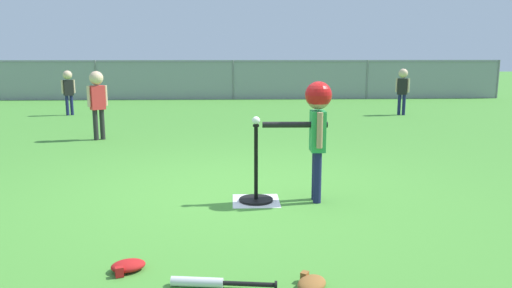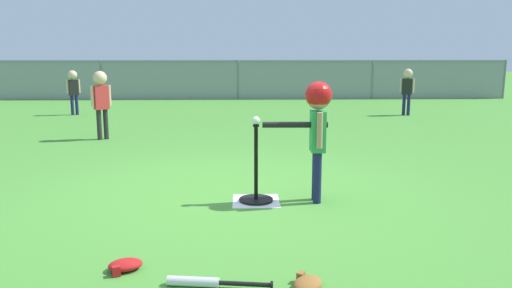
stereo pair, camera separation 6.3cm
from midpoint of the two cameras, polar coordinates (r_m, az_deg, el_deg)
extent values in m
plane|color=#478C33|center=(4.98, -2.35, -5.60)|extent=(60.00, 60.00, 0.00)
cube|color=white|center=(4.70, 0.39, -6.56)|extent=(0.44, 0.44, 0.01)
cylinder|color=black|center=(4.69, 0.39, -6.46)|extent=(0.32, 0.32, 0.03)
cylinder|color=black|center=(4.60, 0.39, -2.10)|extent=(0.04, 0.04, 0.71)
cylinder|color=black|center=(4.54, 0.40, 2.14)|extent=(0.06, 0.06, 0.02)
sphere|color=white|center=(4.53, 0.40, 2.73)|extent=(0.07, 0.07, 0.07)
cylinder|color=#191E4C|center=(4.62, 7.48, -3.88)|extent=(0.08, 0.08, 0.48)
cylinder|color=#191E4C|center=(4.72, 7.31, -3.56)|extent=(0.08, 0.08, 0.48)
cube|color=green|center=(4.59, 7.52, 1.48)|extent=(0.13, 0.22, 0.38)
cylinder|color=tan|center=(4.45, 7.76, 1.55)|extent=(0.05, 0.05, 0.32)
cylinder|color=tan|center=(4.71, 7.31, 2.06)|extent=(0.05, 0.05, 0.32)
sphere|color=tan|center=(4.55, 7.62, 5.29)|extent=(0.21, 0.21, 0.21)
sphere|color=red|center=(4.55, 7.62, 5.63)|extent=(0.25, 0.25, 0.25)
cylinder|color=black|center=(4.55, 4.92, 2.22)|extent=(0.60, 0.07, 0.06)
cylinder|color=#191E4C|center=(11.48, 17.33, 4.31)|extent=(0.07, 0.07, 0.46)
cylinder|color=#191E4C|center=(11.50, 16.83, 4.34)|extent=(0.07, 0.07, 0.46)
cube|color=black|center=(11.46, 17.19, 6.34)|extent=(0.24, 0.20, 0.35)
cylinder|color=beige|center=(11.43, 17.83, 6.42)|extent=(0.05, 0.05, 0.30)
cylinder|color=beige|center=(11.48, 16.57, 6.51)|extent=(0.05, 0.05, 0.30)
sphere|color=beige|center=(11.44, 17.27, 7.78)|extent=(0.20, 0.20, 0.20)
cylinder|color=#191E4C|center=(11.76, -19.82, 4.26)|extent=(0.07, 0.07, 0.44)
cylinder|color=#191E4C|center=(11.74, -20.29, 4.22)|extent=(0.07, 0.07, 0.44)
cube|color=black|center=(11.72, -20.17, 6.13)|extent=(0.23, 0.20, 0.34)
cylinder|color=beige|center=(11.74, -19.60, 6.30)|extent=(0.05, 0.05, 0.29)
cylinder|color=beige|center=(11.69, -20.77, 6.21)|extent=(0.05, 0.05, 0.29)
sphere|color=beige|center=(11.70, -20.26, 7.49)|extent=(0.20, 0.20, 0.20)
cylinder|color=#262626|center=(8.31, -16.72, 2.22)|extent=(0.08, 0.08, 0.49)
cylinder|color=#262626|center=(8.27, -17.42, 2.14)|extent=(0.08, 0.08, 0.49)
cube|color=red|center=(8.24, -17.23, 5.15)|extent=(0.25, 0.23, 0.38)
cylinder|color=beige|center=(8.29, -16.36, 5.41)|extent=(0.05, 0.05, 0.32)
cylinder|color=beige|center=(8.20, -18.14, 5.27)|extent=(0.05, 0.05, 0.32)
sphere|color=beige|center=(8.22, -17.35, 7.29)|extent=(0.22, 0.22, 0.22)
cylinder|color=silver|center=(3.10, -6.66, -15.48)|extent=(0.32, 0.10, 0.06)
cylinder|color=black|center=(3.05, -0.63, -15.84)|extent=(0.32, 0.07, 0.03)
cylinder|color=black|center=(3.04, 2.44, -15.96)|extent=(0.02, 0.05, 0.05)
ellipsoid|color=brown|center=(3.06, 6.58, -15.76)|extent=(0.25, 0.27, 0.07)
cube|color=brown|center=(3.14, 5.79, -15.03)|extent=(0.06, 0.06, 0.06)
ellipsoid|color=#B21919|center=(3.38, -14.29, -13.35)|extent=(0.26, 0.23, 0.07)
cube|color=#B21919|center=(3.31, -15.27, -13.95)|extent=(0.06, 0.06, 0.06)
cylinder|color=slate|center=(15.27, -17.28, 7.06)|extent=(0.06, 0.06, 1.15)
cylinder|color=slate|center=(14.72, -1.98, 7.41)|extent=(0.06, 0.06, 1.15)
cylinder|color=slate|center=(15.24, 13.37, 7.24)|extent=(0.06, 0.06, 1.15)
cylinder|color=slate|center=(16.72, 26.81, 6.67)|extent=(0.06, 0.06, 1.15)
cube|color=gray|center=(14.70, -1.99, 9.43)|extent=(16.00, 0.03, 0.03)
cube|color=gray|center=(14.72, -1.98, 7.41)|extent=(16.00, 0.01, 1.15)
camera|label=1|loc=(0.03, -89.60, 0.07)|focal=34.69mm
camera|label=2|loc=(0.03, 90.40, -0.07)|focal=34.69mm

